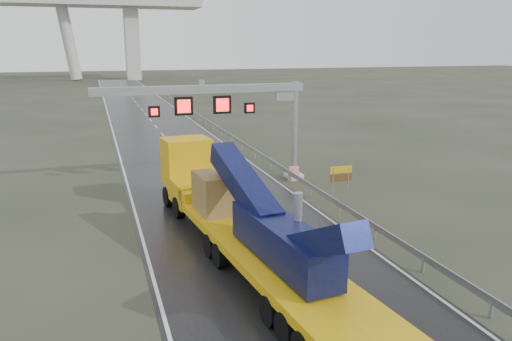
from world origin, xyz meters
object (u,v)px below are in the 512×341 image
object	(u,v)px
sign_gantry	(232,106)
exit_sign_pair	(341,177)
heavy_haul_truck	(231,208)
striped_barrier	(294,174)

from	to	relation	value
sign_gantry	exit_sign_pair	bearing A→B (deg)	-55.03
heavy_haul_truck	sign_gantry	bearing A→B (deg)	68.42
sign_gantry	heavy_haul_truck	bearing A→B (deg)	-105.65
heavy_haul_truck	exit_sign_pair	xyz separation A→B (m)	(8.17, 4.18, -0.18)
sign_gantry	striped_barrier	world-z (taller)	sign_gantry
heavy_haul_truck	exit_sign_pair	bearing A→B (deg)	21.18
exit_sign_pair	striped_barrier	xyz separation A→B (m)	(-0.58, 6.20, -1.22)
exit_sign_pair	striped_barrier	size ratio (longest dim) A/B	2.32
sign_gantry	exit_sign_pair	xyz separation A→B (m)	(5.00, -7.14, -3.85)
sign_gantry	striped_barrier	size ratio (longest dim) A/B	13.71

